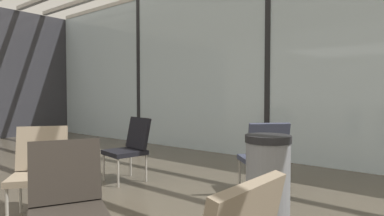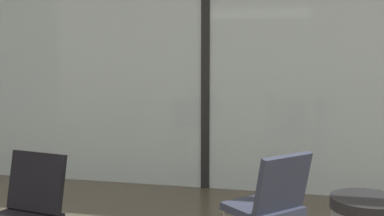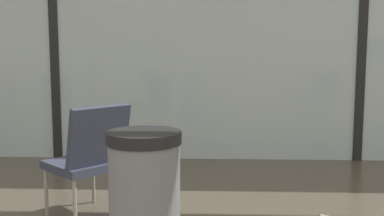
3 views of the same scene
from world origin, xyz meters
name	(u,v)px [view 2 (image 2 of 3)]	position (x,y,z in m)	size (l,w,h in m)	color
glass_curtain_wall	(206,40)	(0.00, 5.20, 1.77)	(14.00, 0.08, 3.55)	silver
window_mullion_1	(206,40)	(0.00, 5.20, 1.77)	(0.10, 0.12, 3.55)	black
parked_airplane	(280,38)	(0.65, 9.22, 1.93)	(12.61, 3.86, 3.86)	silver
lounge_chair_0	(25,207)	(-0.83, 2.64, 0.49)	(0.57, 0.60, 0.87)	black
lounge_chair_6	(271,200)	(0.91, 3.22, 0.49)	(0.71, 0.71, 0.87)	#33384C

